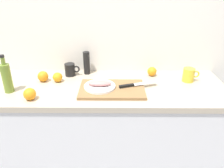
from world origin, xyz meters
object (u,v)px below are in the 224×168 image
at_px(cutting_board, 112,89).
at_px(chef_knife, 133,85).
at_px(coffee_mug_0, 189,75).
at_px(pepper_mill, 87,63).
at_px(coffee_mug_1, 70,70).
at_px(orange_0, 30,94).
at_px(fish_fillet, 100,83).
at_px(olive_oil_bottle, 7,77).
at_px(white_plate, 100,86).

relative_size(cutting_board, chef_knife, 1.61).
bearing_deg(coffee_mug_0, pepper_mill, 169.72).
relative_size(coffee_mug_1, orange_0, 1.51).
bearing_deg(coffee_mug_1, coffee_mug_0, -6.38).
bearing_deg(cutting_board, coffee_mug_0, 15.33).
xyz_separation_m(fish_fillet, coffee_mug_0, (0.67, 0.15, -0.00)).
distance_m(chef_knife, pepper_mill, 0.46).
relative_size(cutting_board, olive_oil_bottle, 1.71).
bearing_deg(coffee_mug_1, pepper_mill, 17.46).
xyz_separation_m(fish_fillet, chef_knife, (0.24, 0.02, -0.02)).
xyz_separation_m(white_plate, chef_knife, (0.24, 0.02, 0.00)).
xyz_separation_m(coffee_mug_1, orange_0, (-0.19, -0.40, -0.01)).
height_order(chef_knife, olive_oil_bottle, olive_oil_bottle).
height_order(white_plate, chef_knife, chef_knife).
bearing_deg(coffee_mug_1, white_plate, -45.47).
xyz_separation_m(white_plate, olive_oil_bottle, (-0.63, -0.03, 0.08)).
xyz_separation_m(olive_oil_bottle, coffee_mug_1, (0.38, 0.29, -0.06)).
bearing_deg(olive_oil_bottle, fish_fillet, 2.73).
distance_m(olive_oil_bottle, pepper_mill, 0.61).
height_order(fish_fillet, olive_oil_bottle, olive_oil_bottle).
bearing_deg(white_plate, coffee_mug_1, 134.53).
relative_size(fish_fillet, orange_0, 2.07).
bearing_deg(cutting_board, pepper_mill, 124.53).
bearing_deg(fish_fillet, olive_oil_bottle, -177.27).
xyz_separation_m(coffee_mug_0, orange_0, (-1.12, -0.29, -0.01)).
bearing_deg(cutting_board, fish_fillet, 175.24).
distance_m(coffee_mug_0, coffee_mug_1, 0.93).
distance_m(chef_knife, coffee_mug_0, 0.45).
bearing_deg(fish_fillet, pepper_mill, 112.41).
height_order(olive_oil_bottle, coffee_mug_1, olive_oil_bottle).
distance_m(coffee_mug_1, pepper_mill, 0.14).
bearing_deg(white_plate, coffee_mug_0, 12.84).
bearing_deg(orange_0, pepper_mill, 53.54).
relative_size(orange_0, pepper_mill, 0.43).
relative_size(white_plate, coffee_mug_0, 1.75).
bearing_deg(chef_knife, coffee_mug_0, -1.76).
xyz_separation_m(chef_knife, pepper_mill, (-0.36, 0.27, 0.06)).
relative_size(chef_knife, pepper_mill, 1.52).
xyz_separation_m(cutting_board, olive_oil_bottle, (-0.72, -0.02, 0.10)).
relative_size(chef_knife, olive_oil_bottle, 1.06).
distance_m(chef_knife, coffee_mug_1, 0.55).
xyz_separation_m(fish_fillet, olive_oil_bottle, (-0.63, -0.03, 0.06)).
height_order(cutting_board, orange_0, orange_0).
distance_m(olive_oil_bottle, coffee_mug_0, 1.32).
height_order(chef_knife, coffee_mug_1, coffee_mug_1).
xyz_separation_m(chef_knife, olive_oil_bottle, (-0.87, -0.05, 0.08)).
bearing_deg(fish_fillet, white_plate, 0.00).
bearing_deg(chef_knife, orange_0, 174.99).
bearing_deg(coffee_mug_1, cutting_board, -37.86).
distance_m(coffee_mug_0, orange_0, 1.16).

